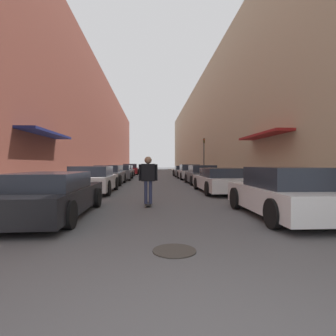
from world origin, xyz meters
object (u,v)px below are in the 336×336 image
object	(u,v)px
parked_car_left_5	(130,169)
parked_car_right_2	(201,175)
parked_car_left_3	(120,172)
manhole_cover	(174,251)
traffic_light	(204,153)
parked_car_left_1	(93,180)
skateboarder	(148,176)
parked_car_right_4	(183,171)
parked_car_right_3	(189,172)
parked_car_left_2	(110,175)
parked_car_right_1	(220,180)
parked_car_left_0	(52,195)
parked_car_left_4	(125,171)
parked_car_right_0	(286,193)

from	to	relation	value
parked_car_left_5	parked_car_right_2	bearing A→B (deg)	-68.99
parked_car_left_3	parked_car_right_2	size ratio (longest dim) A/B	1.10
manhole_cover	traffic_light	size ratio (longest dim) A/B	0.18
parked_car_left_1	skateboarder	bearing A→B (deg)	-56.45
parked_car_left_5	parked_car_right_4	size ratio (longest dim) A/B	1.08
parked_car_left_1	parked_car_right_3	xyz separation A→B (m)	(6.22, 10.63, 0.02)
parked_car_right_2	parked_car_left_5	bearing A→B (deg)	111.01
parked_car_left_2	parked_car_right_4	distance (m)	12.51
manhole_cover	parked_car_left_3	bearing A→B (deg)	99.14
parked_car_right_1	parked_car_right_2	world-z (taller)	parked_car_right_2
parked_car_right_1	skateboarder	world-z (taller)	skateboarder
parked_car_left_3	parked_car_left_5	distance (m)	10.73
parked_car_left_0	manhole_cover	world-z (taller)	parked_car_left_0
parked_car_left_4	traffic_light	world-z (taller)	traffic_light
parked_car_right_4	manhole_cover	world-z (taller)	parked_car_right_4
parked_car_left_4	manhole_cover	xyz separation A→B (m)	(3.18, -24.41, -0.60)
parked_car_left_2	parked_car_right_0	distance (m)	12.90
parked_car_left_5	parked_car_left_1	bearing A→B (deg)	-90.41
parked_car_left_0	parked_car_left_5	size ratio (longest dim) A/B	1.09
parked_car_right_4	parked_car_left_2	bearing A→B (deg)	-120.15
parked_car_left_4	parked_car_right_0	size ratio (longest dim) A/B	1.14
parked_car_left_1	skateboarder	distance (m)	4.90
parked_car_left_5	parked_car_right_0	world-z (taller)	parked_car_left_5
parked_car_left_0	parked_car_right_0	distance (m)	6.16
skateboarder	manhole_cover	world-z (taller)	skateboarder
parked_car_left_0	parked_car_right_4	distance (m)	22.45
parked_car_left_0	parked_car_left_5	world-z (taller)	parked_car_left_5
traffic_light	parked_car_left_0	bearing A→B (deg)	-112.97
parked_car_right_2	parked_car_right_3	world-z (taller)	parked_car_right_3
parked_car_left_5	parked_car_right_4	xyz separation A→B (m)	(6.13, -5.31, -0.09)
manhole_cover	parked_car_left_4	bearing A→B (deg)	97.42
parked_car_right_0	skateboarder	world-z (taller)	skateboarder
parked_car_left_0	parked_car_right_0	bearing A→B (deg)	-4.41
parked_car_left_2	parked_car_left_5	world-z (taller)	parked_car_left_5
parked_car_left_0	parked_car_right_2	size ratio (longest dim) A/B	1.09
parked_car_left_4	parked_car_right_0	distance (m)	22.83
parked_car_right_0	parked_car_right_3	size ratio (longest dim) A/B	0.95
parked_car_left_2	manhole_cover	bearing A→B (deg)	-77.02
parked_car_left_4	parked_car_right_0	bearing A→B (deg)	-73.92
parked_car_right_2	traffic_light	bearing A→B (deg)	77.23
parked_car_left_0	traffic_light	world-z (taller)	traffic_light
parked_car_left_3	manhole_cover	world-z (taller)	parked_car_left_3
parked_car_left_2	parked_car_left_3	xyz separation A→B (m)	(0.09, 5.40, -0.00)
parked_car_right_1	parked_car_left_1	bearing A→B (deg)	178.40
parked_car_right_0	traffic_light	bearing A→B (deg)	84.79
parked_car_right_1	traffic_light	size ratio (longest dim) A/B	1.24
parked_car_left_4	skateboarder	distance (m)	20.05
parked_car_left_4	parked_car_right_4	xyz separation A→B (m)	(6.30, 0.13, -0.01)
manhole_cover	traffic_light	bearing A→B (deg)	77.23
parked_car_right_4	skateboarder	distance (m)	20.31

